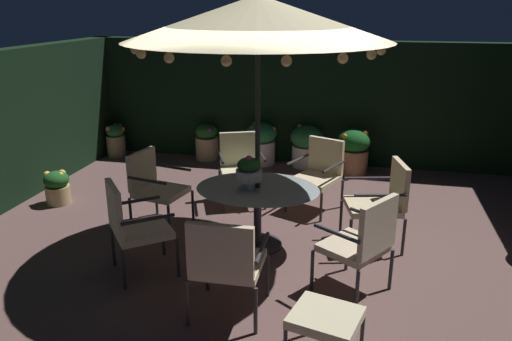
# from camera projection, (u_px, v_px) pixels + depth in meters

# --- Properties ---
(ground_plane) EXTENTS (7.98, 7.37, 0.02)m
(ground_plane) POSITION_uv_depth(u_px,v_px,m) (266.00, 248.00, 5.84)
(ground_plane) COLOR brown
(hedge_backdrop_rear) EXTENTS (7.98, 0.30, 2.13)m
(hedge_backdrop_rear) POSITION_uv_depth(u_px,v_px,m) (306.00, 102.00, 8.77)
(hedge_backdrop_rear) COLOR black
(hedge_backdrop_rear) RESTS_ON ground_plane
(patio_dining_table) EXTENTS (1.41, 1.14, 0.74)m
(patio_dining_table) POSITION_uv_depth(u_px,v_px,m) (258.00, 200.00, 5.71)
(patio_dining_table) COLOR #322E33
(patio_dining_table) RESTS_ON ground_plane
(patio_umbrella) EXTENTS (2.80, 2.80, 2.88)m
(patio_umbrella) POSITION_uv_depth(u_px,v_px,m) (258.00, 18.00, 5.07)
(patio_umbrella) COLOR #2A312C
(patio_umbrella) RESTS_ON ground_plane
(centerpiece_planter) EXTENTS (0.29, 0.29, 0.39)m
(centerpiece_planter) POSITION_uv_depth(u_px,v_px,m) (249.00, 170.00, 5.53)
(centerpiece_planter) COLOR silver
(centerpiece_planter) RESTS_ON patio_dining_table
(patio_chair_north) EXTENTS (0.76, 0.73, 1.02)m
(patio_chair_north) POSITION_uv_depth(u_px,v_px,m) (383.00, 198.00, 5.74)
(patio_chair_north) COLOR #30292E
(patio_chair_north) RESTS_ON ground_plane
(patio_chair_northeast) EXTENTS (0.78, 0.80, 0.96)m
(patio_chair_northeast) POSITION_uv_depth(u_px,v_px,m) (319.00, 171.00, 6.83)
(patio_chair_northeast) COLOR #302D2B
(patio_chair_northeast) RESTS_ON ground_plane
(patio_chair_east) EXTENTS (0.78, 0.77, 0.98)m
(patio_chair_east) POSITION_uv_depth(u_px,v_px,m) (241.00, 164.00, 7.06)
(patio_chair_east) COLOR #302C34
(patio_chair_east) RESTS_ON ground_plane
(patio_chair_southeast) EXTENTS (0.71, 0.69, 0.97)m
(patio_chair_southeast) POSITION_uv_depth(u_px,v_px,m) (154.00, 184.00, 6.28)
(patio_chair_southeast) COLOR #2D2D33
(patio_chair_southeast) RESTS_ON ground_plane
(patio_chair_south) EXTENTS (0.80, 0.80, 1.02)m
(patio_chair_south) POSITION_uv_depth(u_px,v_px,m) (132.00, 223.00, 5.11)
(patio_chair_south) COLOR #2B2E2D
(patio_chair_south) RESTS_ON ground_plane
(patio_chair_southwest) EXTENTS (0.66, 0.64, 1.00)m
(patio_chair_southwest) POSITION_uv_depth(u_px,v_px,m) (226.00, 260.00, 4.37)
(patio_chair_southwest) COLOR #322D2F
(patio_chair_southwest) RESTS_ON ground_plane
(patio_chair_west) EXTENTS (0.80, 0.81, 1.03)m
(patio_chair_west) POSITION_uv_depth(u_px,v_px,m) (363.00, 240.00, 4.72)
(patio_chair_west) COLOR #2B3035
(patio_chair_west) RESTS_ON ground_plane
(ottoman_footrest) EXTENTS (0.62, 0.58, 0.43)m
(ottoman_footrest) POSITION_uv_depth(u_px,v_px,m) (326.00, 319.00, 3.89)
(ottoman_footrest) COLOR #303133
(ottoman_footrest) RESTS_ON ground_plane
(potted_plant_back_right) EXTENTS (0.57, 0.57, 0.72)m
(potted_plant_back_right) POSITION_uv_depth(u_px,v_px,m) (307.00, 145.00, 8.66)
(potted_plant_back_right) COLOR beige
(potted_plant_back_right) RESTS_ON ground_plane
(potted_plant_back_left) EXTENTS (0.42, 0.42, 0.66)m
(potted_plant_back_left) POSITION_uv_depth(u_px,v_px,m) (207.00, 141.00, 9.06)
(potted_plant_back_left) COLOR tan
(potted_plant_back_left) RESTS_ON ground_plane
(potted_plant_right_far) EXTENTS (0.35, 0.34, 0.60)m
(potted_plant_right_far) POSITION_uv_depth(u_px,v_px,m) (116.00, 140.00, 9.25)
(potted_plant_right_far) COLOR olive
(potted_plant_right_far) RESTS_ON ground_plane
(potted_plant_front_corner) EXTENTS (0.56, 0.56, 0.76)m
(potted_plant_front_corner) POSITION_uv_depth(u_px,v_px,m) (353.00, 150.00, 8.27)
(potted_plant_front_corner) COLOR #A06B4C
(potted_plant_front_corner) RESTS_ON ground_plane
(potted_plant_left_near) EXTENTS (0.53, 0.53, 0.75)m
(potted_plant_left_near) POSITION_uv_depth(u_px,v_px,m) (262.00, 142.00, 8.77)
(potted_plant_left_near) COLOR silver
(potted_plant_left_near) RESTS_ON ground_plane
(potted_plant_right_near) EXTENTS (0.35, 0.35, 0.48)m
(potted_plant_right_near) POSITION_uv_depth(u_px,v_px,m) (57.00, 187.00, 7.06)
(potted_plant_right_near) COLOR tan
(potted_plant_right_near) RESTS_ON ground_plane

